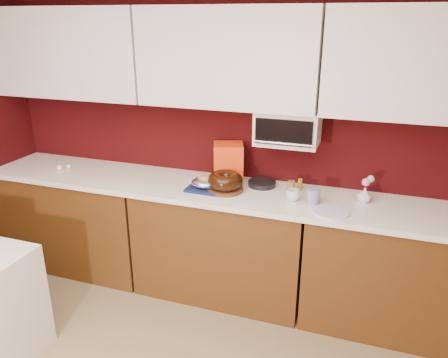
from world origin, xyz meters
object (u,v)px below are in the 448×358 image
at_px(toaster_oven, 288,127).
at_px(coffee_mug, 293,194).
at_px(flower_vase, 364,194).
at_px(foil_ham_nest, 204,183).
at_px(bundt_cake, 225,181).
at_px(blue_jar, 313,196).
at_px(pandoro_box, 228,163).

height_order(toaster_oven, coffee_mug, toaster_oven).
bearing_deg(flower_vase, foil_ham_nest, -172.66).
distance_m(toaster_oven, bundt_cake, 0.60).
bearing_deg(coffee_mug, bundt_cake, 178.16).
distance_m(foil_ham_nest, flower_vase, 1.15).
relative_size(blue_jar, flower_vase, 0.93).
xyz_separation_m(blue_jar, flower_vase, (0.33, 0.14, 0.00)).
bearing_deg(pandoro_box, coffee_mug, -41.40).
xyz_separation_m(coffee_mug, blue_jar, (0.14, -0.01, 0.01)).
bearing_deg(coffee_mug, foil_ham_nest, -179.15).
relative_size(toaster_oven, bundt_cake, 1.72).
bearing_deg(blue_jar, toaster_oven, 137.83).
bearing_deg(pandoro_box, foil_ham_nest, -136.60).
distance_m(toaster_oven, pandoro_box, 0.56).
distance_m(toaster_oven, flower_vase, 0.72).
relative_size(bundt_cake, pandoro_box, 0.85).
bearing_deg(bundt_cake, coffee_mug, -1.84).
relative_size(pandoro_box, blue_jar, 2.81).
xyz_separation_m(coffee_mug, flower_vase, (0.48, 0.14, 0.01)).
relative_size(toaster_oven, pandoro_box, 1.47).
xyz_separation_m(bundt_cake, flower_vase, (0.99, 0.12, -0.02)).
height_order(pandoro_box, flower_vase, pandoro_box).
bearing_deg(foil_ham_nest, bundt_cake, 9.70).
bearing_deg(bundt_cake, blue_jar, -2.03).
height_order(toaster_oven, foil_ham_nest, toaster_oven).
height_order(foil_ham_nest, coffee_mug, coffee_mug).
height_order(blue_jar, flower_vase, flower_vase).
distance_m(toaster_oven, foil_ham_nest, 0.74).
xyz_separation_m(bundt_cake, blue_jar, (0.66, -0.02, -0.03)).
relative_size(toaster_oven, flower_vase, 3.81).
bearing_deg(blue_jar, coffee_mug, 177.30).
xyz_separation_m(bundt_cake, coffee_mug, (0.51, -0.02, -0.03)).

